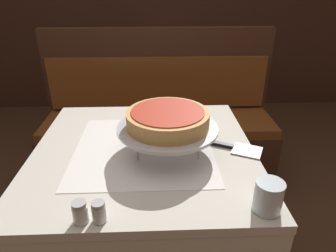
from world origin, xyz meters
TOP-DOWN VIEW (x-y plane):
  - dining_table_front at (0.00, 0.00)m, footprint 0.84×0.84m
  - dining_table_rear at (0.17, 1.73)m, footprint 0.74×0.74m
  - booth_bench at (0.07, 0.85)m, footprint 1.54×0.45m
  - pizza_pan_stand at (0.09, -0.02)m, footprint 0.37×0.37m
  - deep_dish_pizza at (0.09, -0.02)m, footprint 0.30×0.30m
  - pizza_server at (0.33, -0.01)m, footprint 0.26×0.16m
  - water_glass_near at (0.35, -0.35)m, footprint 0.08×0.08m
  - salt_shaker at (-0.16, -0.38)m, footprint 0.04×0.04m
  - pepper_shaker at (-0.11, -0.38)m, footprint 0.04×0.04m
  - condiment_caddy at (0.14, 1.76)m, footprint 0.13×0.13m

SIDE VIEW (x-z plane):
  - booth_bench at x=0.07m, z-range -0.20..0.84m
  - dining_table_front at x=0.00m, z-range 0.26..1.00m
  - dining_table_rear at x=0.17m, z-range 0.28..1.03m
  - pizza_server at x=0.33m, z-range 0.74..0.75m
  - pepper_shaker at x=-0.11m, z-range 0.74..0.80m
  - salt_shaker at x=-0.16m, z-range 0.74..0.81m
  - water_glass_near at x=0.35m, z-range 0.74..0.84m
  - condiment_caddy at x=0.14m, z-range 0.72..0.86m
  - pizza_pan_stand at x=0.09m, z-range 0.78..0.89m
  - deep_dish_pizza at x=0.09m, z-range 0.85..0.91m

